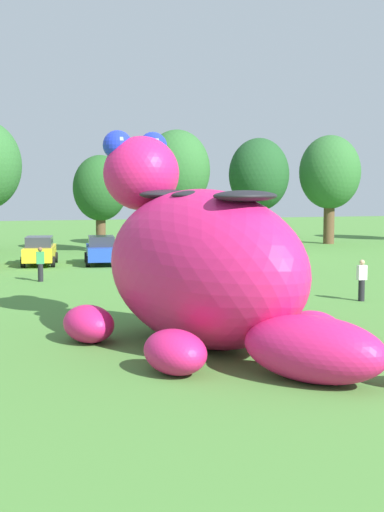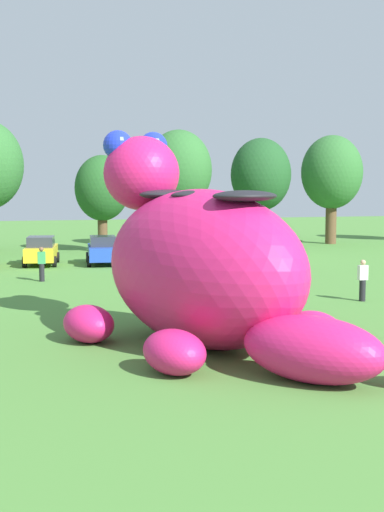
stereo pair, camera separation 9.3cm
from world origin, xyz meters
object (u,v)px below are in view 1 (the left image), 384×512
(car_yellow, at_px, (40,251))
(box_truck, at_px, (249,233))
(giant_inflatable_creature, at_px, (202,266))
(car_blue, at_px, (101,250))
(spectator_mid_field, at_px, (362,280))
(car_green, at_px, (154,248))
(spectator_near_inflatable, at_px, (40,264))

(car_yellow, distance_m, box_truck, 13.62)
(giant_inflatable_creature, xyz_separation_m, car_blue, (0.39, 22.49, -1.53))
(car_blue, height_order, spectator_mid_field, car_blue)
(box_truck, bearing_deg, car_green, -172.81)
(car_yellow, distance_m, spectator_mid_field, 20.80)
(car_green, bearing_deg, car_blue, -168.75)
(car_yellow, xyz_separation_m, box_truck, (13.57, 0.88, 0.74))
(car_green, xyz_separation_m, box_truck, (6.56, 0.83, 0.74))
(car_green, bearing_deg, spectator_mid_field, -74.26)
(giant_inflatable_creature, height_order, car_green, giant_inflatable_creature)
(box_truck, bearing_deg, spectator_near_inflatable, -149.33)
(giant_inflatable_creature, relative_size, car_yellow, 2.70)
(car_green, bearing_deg, giant_inflatable_creature, -99.32)
(car_yellow, xyz_separation_m, car_blue, (3.59, -0.63, 0.00))
(car_yellow, bearing_deg, car_blue, -9.94)
(box_truck, relative_size, spectator_near_inflatable, 3.89)
(giant_inflatable_creature, height_order, car_blue, giant_inflatable_creature)
(giant_inflatable_creature, relative_size, box_truck, 1.75)
(giant_inflatable_creature, bearing_deg, car_green, 80.68)
(box_truck, relative_size, spectator_mid_field, 3.89)
(car_yellow, relative_size, box_truck, 0.65)
(car_blue, distance_m, car_green, 3.48)
(car_yellow, xyz_separation_m, spectator_mid_field, (11.84, -17.10, -0.01))
(car_green, relative_size, spectator_near_inflatable, 2.55)
(car_green, bearing_deg, box_truck, 7.19)
(car_blue, relative_size, spectator_mid_field, 2.49)
(car_green, bearing_deg, spectator_near_inflatable, -134.89)
(car_green, distance_m, box_truck, 6.66)
(car_blue, xyz_separation_m, box_truck, (9.98, 1.51, 0.74))
(giant_inflatable_creature, xyz_separation_m, box_truck, (10.37, 24.00, -0.79))
(giant_inflatable_creature, relative_size, car_green, 2.66)
(box_truck, xyz_separation_m, spectator_near_inflatable, (-14.02, -8.31, -0.75))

